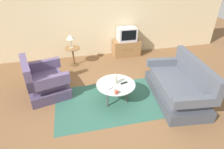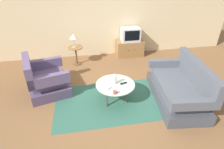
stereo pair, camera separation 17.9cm
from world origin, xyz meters
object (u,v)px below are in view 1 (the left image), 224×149
television (127,34)px  vase (115,79)px  tv_remote_silver (110,88)px  couch (178,87)px  tv_remote_dark (124,83)px  coffee_table (116,85)px  table_lamp (70,37)px  armchair (44,82)px  mug (116,92)px  side_table (73,53)px  tv_stand (126,48)px

television → vase: (-0.97, -2.33, -0.17)m
tv_remote_silver → couch: bearing=-42.8°
tv_remote_dark → tv_remote_silver: (-0.34, -0.13, 0.00)m
coffee_table → vase: 0.16m
table_lamp → tv_remote_dark: table_lamp is taller
couch → tv_remote_silver: couch is taller
armchair → television: television is taller
coffee_table → mug: size_ratio=7.33×
coffee_table → television: television is taller
armchair → tv_remote_silver: armchair is taller
vase → tv_remote_silver: bearing=-133.1°
couch → vase: (-1.42, 0.21, 0.28)m
television → tv_remote_dark: 2.51m
television → table_lamp: (-1.80, -0.34, 0.15)m
tv_remote_dark → mug: bearing=-144.0°
couch → mug: bearing=102.6°
armchair → side_table: (0.73, 1.36, 0.09)m
tv_remote_dark → tv_remote_silver: bearing=-175.4°
tv_stand → vase: vase is taller
side_table → table_lamp: bearing=-172.2°
armchair → mug: 1.79m
tv_remote_dark → armchair: bearing=142.8°
couch → television: size_ratio=3.14×
mug → tv_remote_silver: 0.22m
vase → coffee_table: bearing=-77.0°
coffee_table → side_table: bearing=112.0°
table_lamp → tv_remote_silver: table_lamp is taller
tv_remote_dark → side_table: bearing=100.3°
coffee_table → television: size_ratio=1.41×
tv_remote_silver → television: bearing=24.7°
television → tv_remote_dark: television is taller
couch → table_lamp: bearing=52.4°
mug → tv_remote_silver: size_ratio=0.81×
vase → mug: size_ratio=2.21×
vase → mug: 0.38m
couch → side_table: size_ratio=3.31×
coffee_table → tv_remote_silver: 0.22m
mug → tv_remote_dark: (0.26, 0.32, -0.03)m
couch → coffee_table: 1.43m
vase → table_lamp: bearing=112.6°
television → tv_remote_dark: size_ratio=3.77×
side_table → tv_remote_dark: bearing=-63.9°
couch → tv_remote_dark: couch is taller
coffee_table → tv_stand: tv_stand is taller
mug → couch: bearing=5.7°
tv_remote_silver → table_lamp: bearing=66.2°
tv_stand → couch: bearing=-80.0°
armchair → mug: armchair is taller
armchair → tv_remote_dark: bearing=53.8°
tv_stand → television: size_ratio=1.49×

